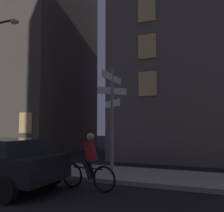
% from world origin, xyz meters
% --- Properties ---
extents(sidewalk_kerb, '(40.00, 2.52, 0.14)m').
position_xyz_m(sidewalk_kerb, '(0.00, 6.40, 0.07)').
color(sidewalk_kerb, gray).
rests_on(sidewalk_kerb, ground_plane).
extents(signpost, '(0.92, 1.75, 3.74)m').
position_xyz_m(signpost, '(1.36, 5.94, 2.40)').
color(signpost, gray).
rests_on(signpost, sidewalk_kerb).
extents(cyclist, '(1.81, 0.37, 1.61)m').
position_xyz_m(cyclist, '(1.34, 4.25, 0.75)').
color(cyclist, black).
rests_on(cyclist, ground_plane).
extents(building_left_block, '(9.51, 7.65, 19.36)m').
position_xyz_m(building_left_block, '(-9.20, 13.06, 9.68)').
color(building_left_block, '#4C443D').
rests_on(building_left_block, ground_plane).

